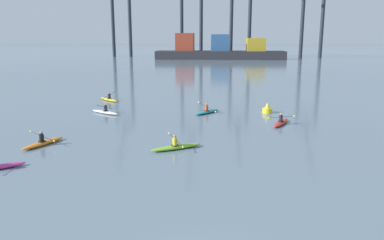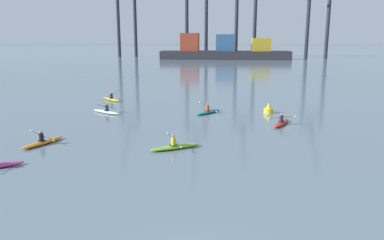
{
  "view_description": "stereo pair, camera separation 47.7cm",
  "coord_description": "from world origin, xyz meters",
  "px_view_note": "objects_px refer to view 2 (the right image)",
  "views": [
    {
      "loc": [
        0.29,
        -8.97,
        6.92
      ],
      "look_at": [
        -1.71,
        19.66,
        0.6
      ],
      "focal_mm": 35.32,
      "sensor_mm": 36.0,
      "label": 1
    },
    {
      "loc": [
        0.76,
        -8.93,
        6.92
      ],
      "look_at": [
        -1.71,
        19.66,
        0.6
      ],
      "focal_mm": 35.32,
      "sensor_mm": 36.0,
      "label": 2
    }
  ],
  "objects_px": {
    "container_barge": "(224,51)",
    "kayak_yellow": "(111,99)",
    "kayak_lime": "(175,146)",
    "kayak_orange": "(43,142)",
    "channel_buoy": "(269,109)",
    "gantry_crane_west": "(126,5)",
    "gantry_crane_east": "(320,6)",
    "kayak_teal": "(208,111)",
    "gantry_crane_east_mid": "(246,6)",
    "kayak_red": "(281,123)",
    "kayak_white": "(106,111)"
  },
  "relations": [
    {
      "from": "kayak_lime",
      "to": "kayak_red",
      "type": "height_order",
      "value": "same"
    },
    {
      "from": "gantry_crane_west",
      "to": "kayak_red",
      "type": "height_order",
      "value": "gantry_crane_west"
    },
    {
      "from": "kayak_orange",
      "to": "kayak_yellow",
      "type": "bearing_deg",
      "value": 92.32
    },
    {
      "from": "container_barge",
      "to": "gantry_crane_east_mid",
      "type": "distance_m",
      "value": 18.27
    },
    {
      "from": "kayak_orange",
      "to": "channel_buoy",
      "type": "bearing_deg",
      "value": 36.64
    },
    {
      "from": "kayak_white",
      "to": "kayak_teal",
      "type": "relative_size",
      "value": 1.03
    },
    {
      "from": "gantry_crane_east_mid",
      "to": "channel_buoy",
      "type": "relative_size",
      "value": 33.33
    },
    {
      "from": "kayak_white",
      "to": "kayak_yellow",
      "type": "xyz_separation_m",
      "value": [
        -1.7,
        7.12,
        -0.0
      ]
    },
    {
      "from": "channel_buoy",
      "to": "kayak_white",
      "type": "distance_m",
      "value": 15.08
    },
    {
      "from": "kayak_teal",
      "to": "kayak_orange",
      "type": "height_order",
      "value": "kayak_teal"
    },
    {
      "from": "kayak_lime",
      "to": "kayak_teal",
      "type": "relative_size",
      "value": 1.04
    },
    {
      "from": "kayak_red",
      "to": "kayak_orange",
      "type": "xyz_separation_m",
      "value": [
        -16.51,
        -7.15,
        -0.0
      ]
    },
    {
      "from": "gantry_crane_east",
      "to": "gantry_crane_west",
      "type": "bearing_deg",
      "value": 173.75
    },
    {
      "from": "gantry_crane_east",
      "to": "kayak_lime",
      "type": "relative_size",
      "value": 11.03
    },
    {
      "from": "gantry_crane_west",
      "to": "kayak_yellow",
      "type": "distance_m",
      "value": 99.03
    },
    {
      "from": "kayak_lime",
      "to": "kayak_yellow",
      "type": "bearing_deg",
      "value": 117.94
    },
    {
      "from": "kayak_teal",
      "to": "kayak_yellow",
      "type": "bearing_deg",
      "value": 150.29
    },
    {
      "from": "gantry_crane_east_mid",
      "to": "kayak_orange",
      "type": "height_order",
      "value": "gantry_crane_east_mid"
    },
    {
      "from": "kayak_orange",
      "to": "kayak_yellow",
      "type": "xyz_separation_m",
      "value": [
        -0.71,
        17.64,
        0.0
      ]
    },
    {
      "from": "channel_buoy",
      "to": "kayak_yellow",
      "type": "relative_size",
      "value": 0.35
    },
    {
      "from": "kayak_lime",
      "to": "kayak_red",
      "type": "distance_m",
      "value": 10.73
    },
    {
      "from": "gantry_crane_west",
      "to": "kayak_teal",
      "type": "height_order",
      "value": "gantry_crane_west"
    },
    {
      "from": "gantry_crane_east_mid",
      "to": "kayak_orange",
      "type": "xyz_separation_m",
      "value": [
        -18.54,
        -107.9,
        -16.82
      ]
    },
    {
      "from": "gantry_crane_east",
      "to": "kayak_yellow",
      "type": "bearing_deg",
      "value": -115.78
    },
    {
      "from": "kayak_white",
      "to": "kayak_teal",
      "type": "bearing_deg",
      "value": 4.74
    },
    {
      "from": "channel_buoy",
      "to": "kayak_red",
      "type": "distance_m",
      "value": 4.79
    },
    {
      "from": "container_barge",
      "to": "kayak_lime",
      "type": "bearing_deg",
      "value": -91.49
    },
    {
      "from": "gantry_crane_east_mid",
      "to": "kayak_lime",
      "type": "height_order",
      "value": "gantry_crane_east_mid"
    },
    {
      "from": "gantry_crane_east",
      "to": "kayak_teal",
      "type": "height_order",
      "value": "gantry_crane_east"
    },
    {
      "from": "channel_buoy",
      "to": "kayak_yellow",
      "type": "height_order",
      "value": "kayak_yellow"
    },
    {
      "from": "kayak_red",
      "to": "kayak_white",
      "type": "height_order",
      "value": "kayak_white"
    },
    {
      "from": "channel_buoy",
      "to": "kayak_teal",
      "type": "bearing_deg",
      "value": -173.81
    },
    {
      "from": "kayak_teal",
      "to": "container_barge",
      "type": "bearing_deg",
      "value": 89.34
    },
    {
      "from": "kayak_lime",
      "to": "kayak_orange",
      "type": "distance_m",
      "value": 8.82
    },
    {
      "from": "gantry_crane_west",
      "to": "kayak_teal",
      "type": "xyz_separation_m",
      "value": [
        33.65,
        -101.1,
        -17.9
      ]
    },
    {
      "from": "gantry_crane_west",
      "to": "gantry_crane_east",
      "type": "relative_size",
      "value": 1.11
    },
    {
      "from": "gantry_crane_west",
      "to": "kayak_teal",
      "type": "distance_m",
      "value": 108.04
    },
    {
      "from": "channel_buoy",
      "to": "kayak_teal",
      "type": "height_order",
      "value": "kayak_teal"
    },
    {
      "from": "kayak_teal",
      "to": "kayak_yellow",
      "type": "xyz_separation_m",
      "value": [
        -11.11,
        6.34,
        0.0
      ]
    },
    {
      "from": "gantry_crane_west",
      "to": "gantry_crane_east_mid",
      "type": "height_order",
      "value": "gantry_crane_west"
    },
    {
      "from": "gantry_crane_east_mid",
      "to": "kayak_yellow",
      "type": "relative_size",
      "value": 11.66
    },
    {
      "from": "container_barge",
      "to": "kayak_yellow",
      "type": "relative_size",
      "value": 14.26
    },
    {
      "from": "kayak_lime",
      "to": "kayak_teal",
      "type": "xyz_separation_m",
      "value": [
        1.59,
        11.62,
        -0.0
      ]
    },
    {
      "from": "kayak_orange",
      "to": "gantry_crane_west",
      "type": "bearing_deg",
      "value": 101.69
    },
    {
      "from": "container_barge",
      "to": "kayak_teal",
      "type": "xyz_separation_m",
      "value": [
        -1.01,
        -87.82,
        -2.48
      ]
    },
    {
      "from": "gantry_crane_east_mid",
      "to": "kayak_lime",
      "type": "distance_m",
      "value": 109.95
    },
    {
      "from": "kayak_white",
      "to": "container_barge",
      "type": "bearing_deg",
      "value": 83.29
    },
    {
      "from": "kayak_orange",
      "to": "kayak_red",
      "type": "bearing_deg",
      "value": 23.41
    },
    {
      "from": "kayak_white",
      "to": "kayak_yellow",
      "type": "distance_m",
      "value": 7.32
    },
    {
      "from": "gantry_crane_east",
      "to": "kayak_teal",
      "type": "distance_m",
      "value": 100.4
    }
  ]
}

